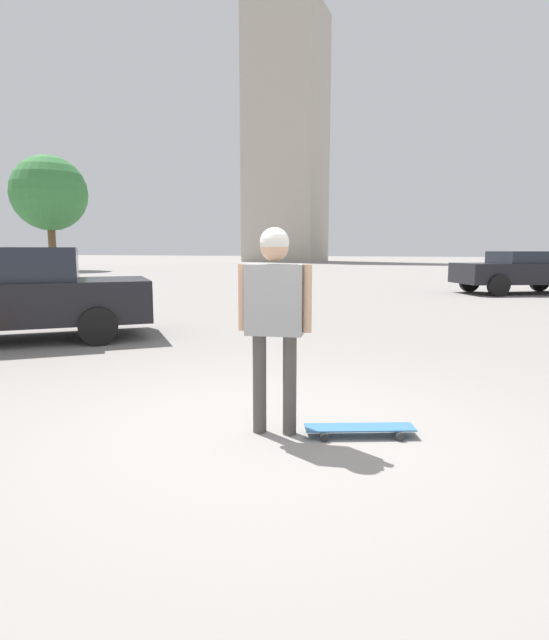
% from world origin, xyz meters
% --- Properties ---
extents(ground_plane, '(220.00, 220.00, 0.00)m').
position_xyz_m(ground_plane, '(0.00, 0.00, 0.00)').
color(ground_plane, gray).
extents(person, '(0.28, 0.59, 1.68)m').
position_xyz_m(person, '(0.00, 0.00, 1.07)').
color(person, '#4C4742').
rests_on(person, ground_plane).
extents(skateboard, '(0.52, 0.89, 0.08)m').
position_xyz_m(skateboard, '(0.18, -0.67, 0.06)').
color(skateboard, '#336693').
rests_on(skateboard, ground_plane).
extents(car_parked_near, '(4.35, 4.60, 1.54)m').
position_xyz_m(car_parked_near, '(2.32, 5.62, 0.78)').
color(car_parked_near, black).
rests_on(car_parked_near, ground_plane).
extents(car_parked_far, '(3.71, 4.75, 1.45)m').
position_xyz_m(car_parked_far, '(15.46, -3.16, 0.78)').
color(car_parked_far, black).
rests_on(car_parked_far, ground_plane).
extents(building_block_distant, '(8.34, 9.10, 31.02)m').
position_xyz_m(building_block_distant, '(58.13, 20.89, 15.51)').
color(building_block_distant, '#B2A899').
rests_on(building_block_distant, ground_plane).
extents(tree_distant, '(5.31, 5.31, 8.18)m').
position_xyz_m(tree_distant, '(24.62, 26.88, 5.50)').
color(tree_distant, brown).
rests_on(tree_distant, ground_plane).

